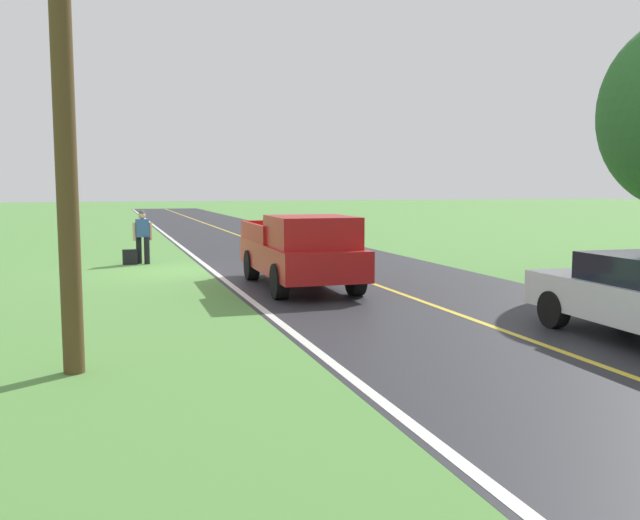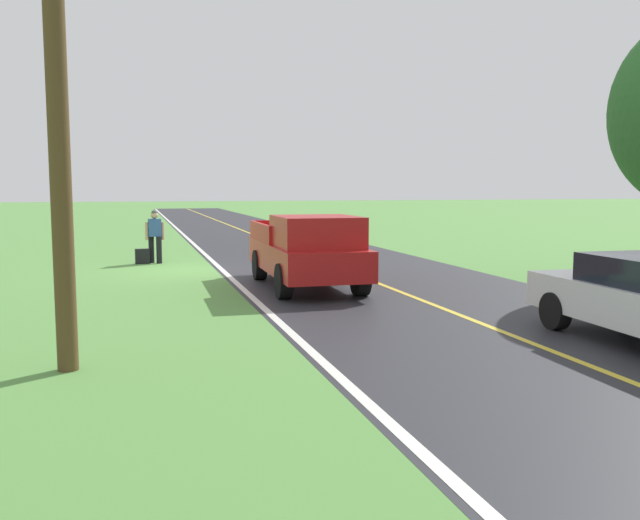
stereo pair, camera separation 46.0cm
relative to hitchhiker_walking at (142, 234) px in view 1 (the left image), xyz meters
The scene contains 8 objects.
ground_plane 2.69m from the hitchhiker_walking, 112.76° to the left, with size 200.00×200.00×0.00m, color #568E42.
road_surface 5.98m from the hitchhiker_walking, 156.91° to the left, with size 7.45×120.00×0.00m, color #28282D.
lane_edge_line 3.13m from the hitchhiker_walking, 129.07° to the left, with size 0.16×117.60×0.00m, color silver.
lane_centre_line 5.98m from the hitchhiker_walking, 156.91° to the left, with size 0.14×117.60×0.00m, color gold.
hitchhiker_walking is the anchor object (origin of this frame).
suitcase_carried 0.85m from the hitchhiker_walking, 15.55° to the left, with size 0.20×0.46×0.49m, color black.
pickup_truck_passing 7.56m from the hitchhiker_walking, 117.23° to the left, with size 2.18×5.44×1.82m.
utility_pole_roadside 13.58m from the hitchhiker_walking, 83.06° to the left, with size 0.28×0.28×8.34m, color brown.
Camera 1 is at (2.10, 20.25, 2.49)m, focal length 37.80 mm.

